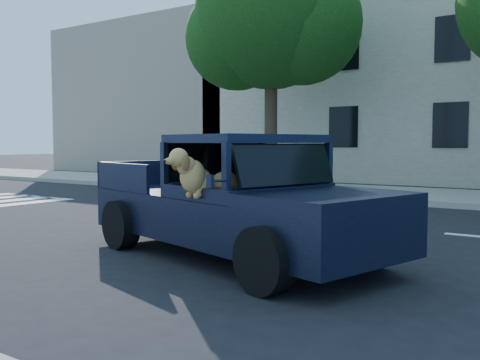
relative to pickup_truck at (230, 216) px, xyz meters
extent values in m
plane|color=black|center=(-1.18, 0.23, -0.57)|extent=(120.00, 120.00, 0.00)
cube|color=gray|center=(-1.18, 9.43, -0.50)|extent=(60.00, 4.00, 0.15)
cylinder|color=#332619|center=(-5.18, 9.83, 1.63)|extent=(0.44, 0.44, 4.40)
sphere|color=black|center=(-5.18, 9.83, 5.43)|extent=(5.20, 5.20, 5.20)
sphere|color=black|center=(-6.38, 9.53, 4.63)|extent=(3.60, 3.60, 3.60)
sphere|color=black|center=(-4.18, 10.13, 4.93)|extent=(4.00, 4.00, 4.00)
cube|color=tan|center=(-16.18, 16.73, 3.43)|extent=(12.00, 6.00, 8.00)
cube|color=black|center=(0.08, 0.00, 0.00)|extent=(5.04, 3.06, 0.60)
cube|color=black|center=(1.69, -0.47, 0.37)|extent=(1.82, 2.12, 0.15)
cube|color=black|center=(0.30, -0.07, 1.06)|extent=(1.84, 2.07, 0.11)
cube|color=black|center=(1.00, -0.27, 0.75)|extent=(0.66, 1.56, 0.51)
cube|color=black|center=(0.36, -0.51, 0.17)|extent=(0.62, 0.62, 0.35)
cube|color=black|center=(0.68, -1.36, 0.59)|extent=(0.10, 0.07, 0.15)
camera|label=1|loc=(4.20, -6.00, 1.01)|focal=40.00mm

